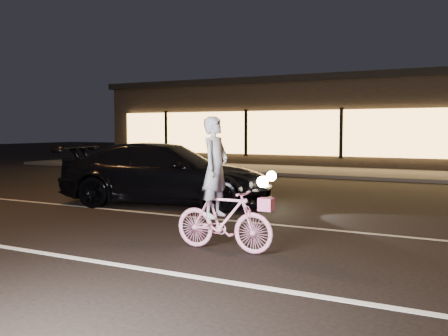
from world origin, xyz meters
The scene contains 7 objects.
ground centered at (0.00, 0.00, 0.00)m, with size 90.00×90.00×0.00m, color black.
lane_stripe_near centered at (0.00, -1.50, 0.00)m, with size 60.00×0.12×0.01m, color silver.
lane_stripe_far centered at (0.00, 2.00, 0.00)m, with size 60.00×0.10×0.01m, color gray.
sidewalk centered at (0.00, 13.00, 0.06)m, with size 30.00×4.00×0.12m, color #383533.
storefront centered at (0.00, 18.97, 2.15)m, with size 25.40×8.42×4.20m.
cyclist centered at (2.02, -0.18, 0.70)m, with size 1.55×0.53×1.96m.
sedan centered at (-1.19, 3.19, 0.72)m, with size 5.32×3.16×1.45m.
Camera 1 is at (5.35, -6.55, 1.78)m, focal length 40.00 mm.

